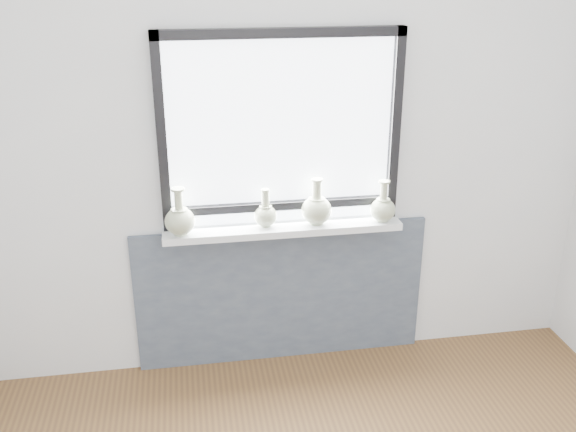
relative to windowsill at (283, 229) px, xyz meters
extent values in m
cube|color=silver|center=(0.00, 0.10, 0.42)|extent=(3.60, 0.02, 2.60)
cube|color=#515A6A|center=(0.00, 0.07, -0.45)|extent=(1.70, 0.03, 0.86)
cube|color=white|center=(0.00, 0.00, 0.00)|extent=(1.32, 0.18, 0.04)
cube|color=black|center=(-0.62, 0.05, 0.55)|extent=(0.05, 0.06, 1.05)
cube|color=black|center=(0.62, 0.05, 0.55)|extent=(0.05, 0.06, 1.05)
cube|color=black|center=(0.00, 0.05, 1.04)|extent=(1.30, 0.06, 0.05)
cube|color=black|center=(0.00, 0.05, 0.12)|extent=(1.20, 0.05, 0.04)
cube|color=white|center=(0.00, 0.08, 0.52)|extent=(1.20, 0.01, 1.00)
cylinder|color=#B6C19C|center=(-0.56, -0.03, 0.02)|extent=(0.07, 0.07, 0.01)
ellipsoid|color=#B6C19C|center=(-0.56, -0.03, 0.09)|extent=(0.16, 0.16, 0.15)
cone|color=#B6C19C|center=(-0.56, -0.03, 0.15)|extent=(0.09, 0.09, 0.03)
cylinder|color=#B6C19C|center=(-0.56, -0.03, 0.21)|extent=(0.04, 0.04, 0.12)
cylinder|color=#B6C19C|center=(-0.56, -0.03, 0.28)|extent=(0.07, 0.07, 0.01)
cylinder|color=#B6C19C|center=(-0.10, 0.01, 0.02)|extent=(0.06, 0.06, 0.01)
ellipsoid|color=#B6C19C|center=(-0.10, 0.01, 0.08)|extent=(0.13, 0.13, 0.12)
cone|color=#B6C19C|center=(-0.10, 0.01, 0.12)|extent=(0.07, 0.07, 0.03)
cylinder|color=#B6C19C|center=(-0.10, 0.01, 0.17)|extent=(0.04, 0.04, 0.10)
cylinder|color=#B6C19C|center=(-0.10, 0.01, 0.23)|extent=(0.05, 0.05, 0.01)
cylinder|color=#B6C19C|center=(0.19, 0.00, 0.02)|extent=(0.08, 0.08, 0.01)
ellipsoid|color=#B6C19C|center=(0.19, 0.00, 0.10)|extent=(0.17, 0.17, 0.16)
cone|color=#B6C19C|center=(0.19, 0.00, 0.16)|extent=(0.09, 0.09, 0.03)
cylinder|color=#B6C19C|center=(0.19, 0.00, 0.21)|extent=(0.05, 0.05, 0.12)
cylinder|color=#B6C19C|center=(0.19, 0.00, 0.28)|extent=(0.07, 0.07, 0.01)
cylinder|color=#B6C19C|center=(0.56, -0.02, 0.02)|extent=(0.06, 0.06, 0.01)
ellipsoid|color=#B6C19C|center=(0.56, -0.02, 0.09)|extent=(0.14, 0.14, 0.13)
cone|color=#B6C19C|center=(0.56, -0.02, 0.13)|extent=(0.08, 0.08, 0.03)
cylinder|color=#B6C19C|center=(0.56, -0.02, 0.19)|extent=(0.04, 0.04, 0.11)
cylinder|color=#B6C19C|center=(0.56, -0.02, 0.25)|extent=(0.06, 0.06, 0.01)
camera|label=1|loc=(-0.51, -3.22, 1.41)|focal=40.00mm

